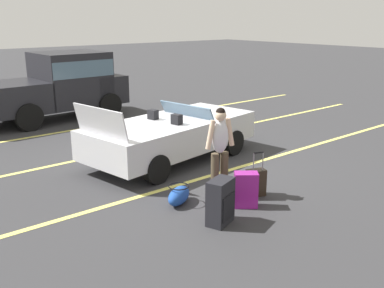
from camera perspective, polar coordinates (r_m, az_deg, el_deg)
name	(u,v)px	position (r m, az deg, el deg)	size (l,w,h in m)	color
ground_plane	(172,160)	(10.20, -2.65, -2.05)	(80.00, 80.00, 0.00)	#333335
lot_line_near	(211,176)	(9.20, 2.45, -4.11)	(18.00, 0.12, 0.01)	#EAE066
lot_line_mid	(140,147)	(11.25, -6.71, -0.40)	(18.00, 0.12, 0.01)	#EAE066
lot_line_far	(91,127)	(13.54, -12.92, 2.13)	(18.00, 0.12, 0.01)	#EAE066
convertible_car	(177,133)	(10.17, -1.92, 1.38)	(4.36, 2.40, 1.54)	silver
suitcase_large_black	(221,202)	(7.03, 3.72, -7.48)	(0.55, 0.43, 0.74)	black
suitcase_medium_bright	(246,190)	(7.70, 6.97, -5.90)	(0.46, 0.44, 0.62)	#991E8C
suitcase_small_carryon	(256,182)	(8.20, 8.26, -4.94)	(0.39, 0.30, 0.86)	#2D2319
duffel_bag	(179,195)	(7.81, -1.71, -6.64)	(0.70, 0.57, 0.34)	#1E479E
traveler_person	(220,147)	(7.93, 3.64, -0.40)	(0.61, 0.27, 1.65)	#4C3F2D
parked_pickup_truck_near	(57,84)	(14.78, -17.02, 7.37)	(5.07, 2.23, 2.10)	black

